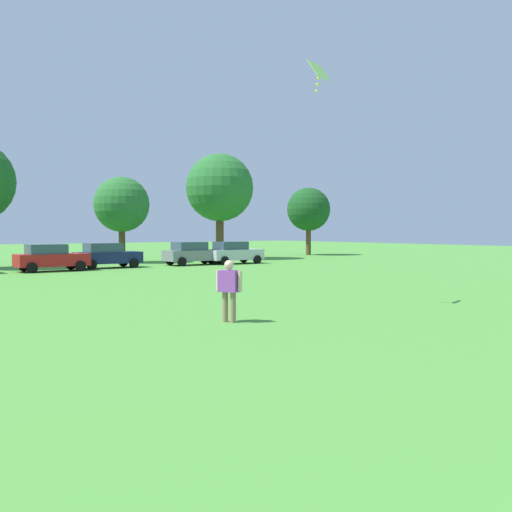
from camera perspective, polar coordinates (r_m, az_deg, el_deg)
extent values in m
cylinder|color=#8C7259|center=(16.71, -2.20, -4.91)|extent=(0.16, 0.16, 0.85)
cylinder|color=#8C7259|center=(16.84, -2.95, -4.85)|extent=(0.16, 0.16, 0.85)
cube|color=purple|center=(16.70, -2.58, -2.41)|extent=(0.54, 0.65, 0.60)
cylinder|color=beige|center=(16.52, -1.53, -2.40)|extent=(0.12, 0.12, 0.57)
cylinder|color=beige|center=(16.88, -3.61, -2.30)|extent=(0.12, 0.12, 0.57)
sphere|color=beige|center=(16.66, -2.58, -0.85)|extent=(0.27, 0.27, 0.27)
cube|color=#8CD859|center=(20.74, 5.99, 17.16)|extent=(0.99, 0.69, 0.57)
sphere|color=yellow|center=(20.68, 5.99, 16.49)|extent=(0.10, 0.10, 0.10)
sphere|color=yellow|center=(20.60, 5.88, 15.92)|extent=(0.10, 0.10, 0.10)
sphere|color=yellow|center=(20.52, 5.77, 15.34)|extent=(0.10, 0.10, 0.10)
cube|color=red|center=(39.03, -18.84, -0.36)|extent=(4.30, 1.80, 0.76)
cube|color=#334756|center=(38.91, -19.34, 0.62)|extent=(2.24, 1.58, 0.60)
cylinder|color=black|center=(40.36, -17.22, -0.79)|extent=(0.64, 0.22, 0.64)
cylinder|color=black|center=(38.66, -16.37, -0.92)|extent=(0.64, 0.22, 0.64)
cylinder|color=black|center=(39.52, -21.24, -0.92)|extent=(0.64, 0.22, 0.64)
cylinder|color=black|center=(37.79, -20.55, -1.06)|extent=(0.64, 0.22, 0.64)
cube|color=#141E4C|center=(41.29, -13.91, -0.15)|extent=(4.30, 1.80, 0.76)
cube|color=#334756|center=(41.14, -14.36, 0.79)|extent=(2.24, 1.58, 0.60)
cylinder|color=black|center=(42.70, -12.53, -0.56)|extent=(0.64, 0.22, 0.64)
cylinder|color=black|center=(41.05, -11.54, -0.67)|extent=(0.64, 0.22, 0.64)
cylinder|color=black|center=(41.63, -16.23, -0.68)|extent=(0.64, 0.22, 0.64)
cylinder|color=black|center=(39.94, -15.36, -0.80)|extent=(0.64, 0.22, 0.64)
cube|color=slate|center=(43.78, -5.95, 0.06)|extent=(4.30, 1.80, 0.76)
cube|color=#334756|center=(43.59, -6.35, 0.95)|extent=(2.24, 1.58, 0.60)
cylinder|color=black|center=(45.32, -4.91, -0.33)|extent=(0.64, 0.22, 0.64)
cylinder|color=black|center=(43.78, -3.70, -0.43)|extent=(0.64, 0.22, 0.64)
cylinder|color=black|center=(43.89, -8.19, -0.44)|extent=(0.64, 0.22, 0.64)
cylinder|color=black|center=(42.30, -7.06, -0.54)|extent=(0.64, 0.22, 0.64)
cube|color=silver|center=(45.01, -2.07, 0.14)|extent=(4.30, 1.80, 0.76)
cube|color=#334756|center=(44.80, -2.43, 1.00)|extent=(2.24, 1.58, 0.60)
cylinder|color=black|center=(46.59, -1.19, -0.24)|extent=(0.64, 0.22, 0.64)
cylinder|color=black|center=(45.12, 0.11, -0.33)|extent=(0.64, 0.22, 0.64)
cylinder|color=black|center=(45.00, -4.25, -0.35)|extent=(0.64, 0.22, 0.64)
cylinder|color=black|center=(43.48, -3.01, -0.44)|extent=(0.64, 0.22, 0.64)
cylinder|color=brown|center=(47.47, -12.64, 1.00)|extent=(0.50, 0.50, 2.70)
sphere|color=#286B2D|center=(47.49, -12.67, 4.82)|extent=(4.27, 4.27, 4.27)
cylinder|color=brown|center=(52.31, -3.47, 1.75)|extent=(0.69, 0.69, 3.72)
sphere|color=#286B2D|center=(52.43, -3.48, 6.52)|extent=(5.88, 5.88, 5.88)
cylinder|color=brown|center=(60.65, 5.01, 1.40)|extent=(0.51, 0.51, 2.76)
sphere|color=#194C1E|center=(60.67, 5.02, 4.46)|extent=(4.36, 4.36, 4.36)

